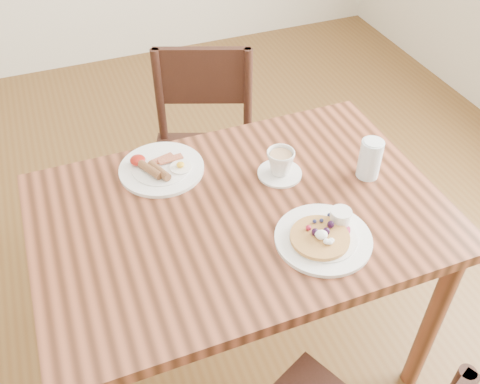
# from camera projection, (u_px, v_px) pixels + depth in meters

# --- Properties ---
(ground) EXTENTS (5.00, 5.00, 0.00)m
(ground) POSITION_uv_depth(u_px,v_px,m) (240.00, 349.00, 2.07)
(ground) COLOR brown
(ground) RESTS_ON ground
(dining_table) EXTENTS (1.20, 0.80, 0.75)m
(dining_table) POSITION_uv_depth(u_px,v_px,m) (240.00, 233.00, 1.63)
(dining_table) COLOR brown
(dining_table) RESTS_ON ground
(chair_far) EXTENTS (0.54, 0.54, 0.88)m
(chair_far) POSITION_uv_depth(u_px,v_px,m) (204.00, 150.00, 2.20)
(chair_far) COLOR black
(chair_far) RESTS_ON ground
(pancake_plate) EXTENTS (0.27, 0.27, 0.06)m
(pancake_plate) POSITION_uv_depth(u_px,v_px,m) (324.00, 236.00, 1.47)
(pancake_plate) COLOR white
(pancake_plate) RESTS_ON dining_table
(breakfast_plate) EXTENTS (0.27, 0.27, 0.04)m
(breakfast_plate) POSITION_uv_depth(u_px,v_px,m) (160.00, 168.00, 1.69)
(breakfast_plate) COLOR white
(breakfast_plate) RESTS_ON dining_table
(teacup_saucer) EXTENTS (0.14, 0.14, 0.09)m
(teacup_saucer) POSITION_uv_depth(u_px,v_px,m) (280.00, 164.00, 1.66)
(teacup_saucer) COLOR white
(teacup_saucer) RESTS_ON dining_table
(water_glass) EXTENTS (0.07, 0.07, 0.13)m
(water_glass) POSITION_uv_depth(u_px,v_px,m) (370.00, 159.00, 1.64)
(water_glass) COLOR silver
(water_glass) RESTS_ON dining_table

